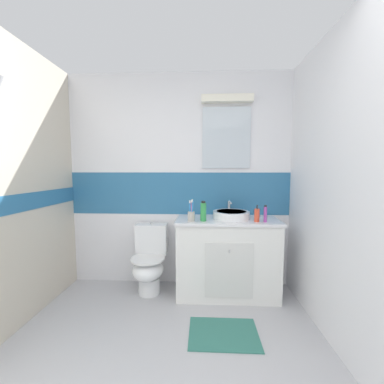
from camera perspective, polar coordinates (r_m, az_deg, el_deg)
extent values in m
cube|color=#B2B2B7|center=(2.14, -7.09, -35.42)|extent=(3.20, 3.48, 0.04)
cube|color=white|center=(3.02, -3.00, -13.12)|extent=(3.20, 0.10, 0.85)
cube|color=teal|center=(2.87, -3.07, -0.27)|extent=(3.20, 0.10, 0.50)
cube|color=white|center=(2.92, -3.14, 16.09)|extent=(3.20, 0.10, 1.15)
cube|color=silver|center=(2.83, 8.27, 12.77)|extent=(0.55, 0.02, 0.70)
cube|color=white|center=(2.88, 8.47, 21.36)|extent=(0.58, 0.10, 0.08)
cube|color=white|center=(1.92, 36.15, 0.52)|extent=(0.10, 3.48, 2.50)
cube|color=white|center=(2.75, 8.36, -15.40)|extent=(1.08, 0.48, 0.82)
cube|color=white|center=(2.62, 8.51, -6.73)|extent=(1.10, 0.50, 0.03)
cube|color=silver|center=(2.53, 8.91, -18.22)|extent=(0.49, 0.01, 0.57)
cylinder|color=silver|center=(2.44, 9.02, -13.95)|extent=(0.02, 0.02, 0.03)
cylinder|color=white|center=(2.63, 9.42, -5.45)|extent=(0.40, 0.40, 0.08)
cylinder|color=#AFB1BA|center=(2.62, 9.43, -4.71)|extent=(0.32, 0.32, 0.01)
cylinder|color=silver|center=(2.85, 8.90, -3.78)|extent=(0.03, 0.03, 0.16)
cylinder|color=silver|center=(2.73, 9.17, -2.44)|extent=(0.02, 0.18, 0.02)
cylinder|color=white|center=(2.89, -10.28, -21.23)|extent=(0.24, 0.24, 0.18)
ellipsoid|color=white|center=(2.77, -10.55, -17.89)|extent=(0.34, 0.42, 0.22)
cylinder|color=white|center=(2.73, -10.59, -15.53)|extent=(0.37, 0.37, 0.02)
cube|color=white|center=(2.87, -9.66, -11.03)|extent=(0.36, 0.17, 0.35)
cylinder|color=silver|center=(2.83, -9.72, -7.47)|extent=(0.04, 0.04, 0.02)
cylinder|color=#B2ADA3|center=(2.46, -0.19, -5.91)|extent=(0.07, 0.07, 0.10)
cylinder|color=#338CD8|center=(2.44, 0.07, -4.27)|extent=(0.02, 0.03, 0.19)
cube|color=white|center=(2.43, 0.07, -2.12)|extent=(0.01, 0.02, 0.03)
cylinder|color=#338CD8|center=(2.45, -0.54, -4.37)|extent=(0.01, 0.04, 0.17)
cube|color=white|center=(2.44, -0.54, -2.37)|extent=(0.01, 0.02, 0.03)
cylinder|color=#D872BF|center=(2.46, -0.13, -4.29)|extent=(0.02, 0.03, 0.18)
cube|color=white|center=(2.45, -0.13, -2.27)|extent=(0.01, 0.02, 0.03)
cylinder|color=#D84C33|center=(2.52, 15.36, -5.42)|extent=(0.05, 0.05, 0.13)
cylinder|color=#262626|center=(2.51, 15.41, -3.52)|extent=(0.01, 0.01, 0.04)
cylinder|color=#262626|center=(2.49, 15.48, -3.15)|extent=(0.01, 0.02, 0.01)
cylinder|color=green|center=(2.46, 2.74, -4.84)|extent=(0.06, 0.06, 0.19)
cylinder|color=black|center=(2.45, 2.75, -2.43)|extent=(0.04, 0.04, 0.02)
cylinder|color=#993F99|center=(2.52, 17.25, -5.21)|extent=(0.03, 0.03, 0.16)
cylinder|color=black|center=(2.51, 17.30, -3.24)|extent=(0.02, 0.02, 0.02)
cube|color=#337266|center=(2.33, 7.60, -30.73)|extent=(0.58, 0.42, 0.01)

